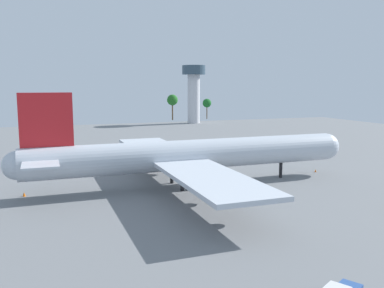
# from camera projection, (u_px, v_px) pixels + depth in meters

# --- Properties ---
(ground_plane) EXTENTS (275.26, 275.26, 0.00)m
(ground_plane) POSITION_uv_depth(u_px,v_px,m) (192.00, 185.00, 81.71)
(ground_plane) COLOR slate
(cargo_airplane) EXTENTS (68.82, 63.06, 18.46)m
(cargo_airplane) POSITION_uv_depth(u_px,v_px,m) (189.00, 155.00, 80.65)
(cargo_airplane) COLOR silver
(cargo_airplane) RESTS_ON ground_plane
(safety_cone_nose) EXTENTS (0.45, 0.45, 0.65)m
(safety_cone_nose) POSITION_uv_depth(u_px,v_px,m) (316.00, 171.00, 94.30)
(safety_cone_nose) COLOR orange
(safety_cone_nose) RESTS_ON ground_plane
(safety_cone_tail) EXTENTS (0.55, 0.55, 0.78)m
(safety_cone_tail) POSITION_uv_depth(u_px,v_px,m) (24.00, 194.00, 73.61)
(safety_cone_tail) COLOR orange
(safety_cone_tail) RESTS_ON ground_plane
(control_tower) EXTENTS (11.98, 11.98, 29.77)m
(control_tower) POSITION_uv_depth(u_px,v_px,m) (194.00, 87.00, 213.24)
(control_tower) COLOR silver
(control_tower) RESTS_ON ground_plane
(tree_line_backdrop) EXTENTS (142.19, 7.06, 15.37)m
(tree_line_backdrop) POSITION_uv_depth(u_px,v_px,m) (83.00, 104.00, 216.56)
(tree_line_backdrop) COLOR #51381E
(tree_line_backdrop) RESTS_ON ground_plane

